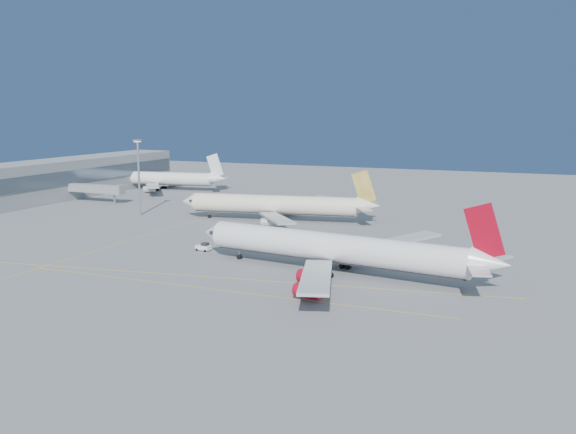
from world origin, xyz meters
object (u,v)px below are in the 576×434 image
object	(u,v)px
airliner_etihad	(278,205)
light_mast	(139,171)
pushback_tug	(204,247)
airliner_third	(161,178)
airliner_virgin	(339,249)

from	to	relation	value
airliner_etihad	light_mast	bearing A→B (deg)	179.46
pushback_tug	airliner_etihad	bearing A→B (deg)	97.26
airliner_etihad	airliner_third	xyz separation A→B (m)	(-78.03, 52.39, -0.16)
pushback_tug	light_mast	bearing A→B (deg)	146.89
airliner_virgin	airliner_etihad	bearing A→B (deg)	132.72
airliner_etihad	light_mast	world-z (taller)	light_mast
airliner_etihad	light_mast	distance (m)	47.81
pushback_tug	light_mast	xyz separation A→B (m)	(-46.49, 39.17, 13.59)
airliner_third	pushback_tug	xyz separation A→B (m)	(78.23, -98.84, -3.91)
airliner_virgin	airliner_etihad	world-z (taller)	airliner_virgin
airliner_etihad	pushback_tug	xyz separation A→B (m)	(0.20, -46.46, -4.08)
airliner_virgin	pushback_tug	distance (m)	38.57
pushback_tug	airliner_third	bearing A→B (deg)	135.37
pushback_tug	light_mast	world-z (taller)	light_mast
airliner_virgin	light_mast	world-z (taller)	light_mast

